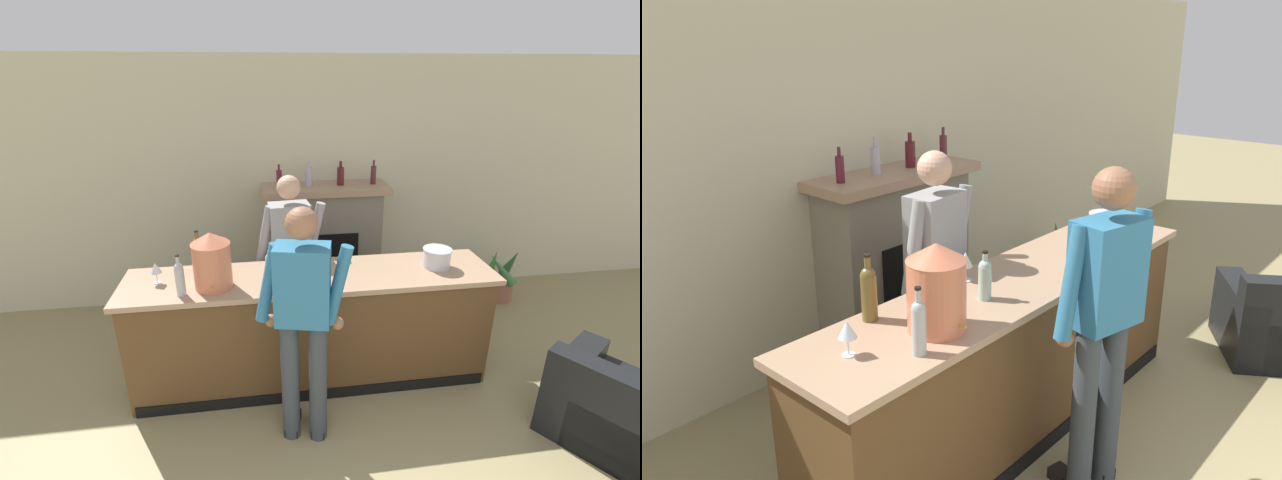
{
  "view_description": "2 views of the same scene",
  "coord_description": "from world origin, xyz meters",
  "views": [
    {
      "loc": [
        -0.36,
        -0.3,
        2.57
      ],
      "look_at": [
        0.13,
        3.07,
        1.22
      ],
      "focal_mm": 24.0,
      "sensor_mm": 36.0,
      "label": 1
    },
    {
      "loc": [
        -2.73,
        0.84,
        2.41
      ],
      "look_at": [
        0.16,
        3.36,
        1.11
      ],
      "focal_mm": 35.0,
      "sensor_mm": 36.0,
      "label": 2
    }
  ],
  "objects": [
    {
      "name": "ice_bucket_steel",
      "position": [
        1.1,
        2.83,
        1.1
      ],
      "size": [
        0.24,
        0.24,
        0.16
      ],
      "color": "silver",
      "rests_on": "bar_counter"
    },
    {
      "name": "potted_plant_corner",
      "position": [
        2.44,
        3.92,
        0.25
      ],
      "size": [
        0.46,
        0.5,
        0.66
      ],
      "color": "#A1644B",
      "rests_on": "ground_plane"
    },
    {
      "name": "wine_bottle_burgundy_dark",
      "position": [
        -0.97,
        2.62,
        1.16
      ],
      "size": [
        0.07,
        0.07,
        0.33
      ],
      "color": "#AAAEB3",
      "rests_on": "bar_counter"
    },
    {
      "name": "wine_bottle_chardonnay_pale",
      "position": [
        -0.31,
        2.78,
        1.15
      ],
      "size": [
        0.07,
        0.07,
        0.28
      ],
      "color": "#9DBEAE",
      "rests_on": "bar_counter"
    },
    {
      "name": "wine_glass_front_left",
      "position": [
        -0.18,
        3.03,
        1.15
      ],
      "size": [
        0.08,
        0.08,
        0.18
      ],
      "color": "silver",
      "rests_on": "bar_counter"
    },
    {
      "name": "wall_back_panel",
      "position": [
        0.0,
        4.46,
        1.38
      ],
      "size": [
        12.0,
        0.07,
        2.75
      ],
      "color": "beige",
      "rests_on": "ground_plane"
    },
    {
      "name": "wine_bottle_merlot_tall",
      "position": [
        -0.89,
        3.06,
        1.18
      ],
      "size": [
        0.08,
        0.08,
        0.35
      ],
      "color": "brown",
      "rests_on": "bar_counter"
    },
    {
      "name": "person_bartender",
      "position": [
        -0.11,
        3.33,
        0.96
      ],
      "size": [
        0.66,
        0.33,
        1.74
      ],
      "color": "#32373E",
      "rests_on": "ground_plane"
    },
    {
      "name": "wine_glass_mid_counter",
      "position": [
        -1.19,
        2.85,
        1.15
      ],
      "size": [
        0.09,
        0.09,
        0.17
      ],
      "color": "silver",
      "rests_on": "bar_counter"
    },
    {
      "name": "copper_dispenser",
      "position": [
        -0.74,
        2.73,
        1.24
      ],
      "size": [
        0.29,
        0.33,
        0.45
      ],
      "color": "#D07250",
      "rests_on": "bar_counter"
    },
    {
      "name": "person_customer",
      "position": [
        -0.11,
        2.17,
        1.0
      ],
      "size": [
        0.65,
        0.37,
        1.81
      ],
      "color": "#353C42",
      "rests_on": "ground_plane"
    },
    {
      "name": "bar_counter",
      "position": [
        0.03,
        2.82,
        0.51
      ],
      "size": [
        3.04,
        0.66,
        1.02
      ],
      "color": "brown",
      "rests_on": "ground_plane"
    },
    {
      "name": "fireplace_stone",
      "position": [
        0.36,
        4.2,
        0.72
      ],
      "size": [
        1.37,
        0.52,
        1.69
      ],
      "color": "gray",
      "rests_on": "ground_plane"
    }
  ]
}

